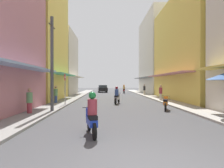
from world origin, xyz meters
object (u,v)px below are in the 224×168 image
at_px(motorbike_blue, 92,116).
at_px(motorbike_orange, 166,103).
at_px(parked_car, 103,89).
at_px(motorbike_silver, 117,96).
at_px(utility_pole, 52,63).
at_px(pedestrian_foreground, 56,93).
at_px(pedestrian_midway, 161,93).
at_px(pedestrian_far, 29,102).
at_px(pedestrian_crossing, 144,90).
at_px(motorbike_red, 124,89).
at_px(street_sign_no_entry, 65,85).

bearing_deg(motorbike_blue, motorbike_orange, 53.77).
height_order(motorbike_blue, parked_car, motorbike_blue).
height_order(motorbike_silver, utility_pole, utility_pole).
height_order(motorbike_silver, parked_car, motorbike_silver).
xyz_separation_m(motorbike_blue, pedestrian_foreground, (-4.03, 10.56, 0.24)).
relative_size(pedestrian_midway, pedestrian_far, 1.05).
distance_m(motorbike_silver, pedestrian_far, 8.10).
distance_m(motorbike_orange, motorbike_silver, 5.16).
xyz_separation_m(pedestrian_crossing, utility_pole, (-9.26, -16.95, 2.30)).
xyz_separation_m(pedestrian_crossing, pedestrian_far, (-10.31, -17.90, -0.04)).
bearing_deg(utility_pole, pedestrian_midway, 39.96).
distance_m(motorbike_red, pedestrian_crossing, 6.52).
height_order(motorbike_blue, utility_pole, utility_pole).
bearing_deg(pedestrian_far, motorbike_blue, -48.39).
height_order(motorbike_orange, motorbike_silver, motorbike_silver).
bearing_deg(pedestrian_crossing, street_sign_no_entry, -124.10).
distance_m(motorbike_red, motorbike_blue, 28.64).
bearing_deg(pedestrian_crossing, pedestrian_far, -119.94).
relative_size(motorbike_blue, pedestrian_foreground, 1.06).
bearing_deg(pedestrian_far, motorbike_red, 72.04).
distance_m(pedestrian_midway, utility_pole, 12.15).
distance_m(motorbike_orange, pedestrian_far, 8.86).
relative_size(motorbike_silver, parked_car, 0.42).
bearing_deg(pedestrian_far, pedestrian_foreground, 90.45).
distance_m(motorbike_silver, pedestrian_crossing, 12.89).
distance_m(motorbike_orange, pedestrian_crossing, 16.11).
bearing_deg(motorbike_silver, utility_pole, -131.53).
height_order(motorbike_red, motorbike_orange, motorbike_red).
height_order(motorbike_orange, utility_pole, utility_pole).
relative_size(utility_pole, street_sign_no_entry, 2.31).
distance_m(motorbike_blue, pedestrian_far, 6.00).
distance_m(pedestrian_far, street_sign_no_entry, 4.62).
height_order(pedestrian_foreground, pedestrian_midway, pedestrian_foreground).
bearing_deg(pedestrian_far, motorbike_silver, 47.38).
xyz_separation_m(pedestrian_midway, street_sign_no_entry, (-9.05, -4.25, 0.88)).
bearing_deg(street_sign_no_entry, pedestrian_foreground, 125.12).
distance_m(pedestrian_far, utility_pole, 2.74).
relative_size(motorbike_blue, pedestrian_crossing, 1.07).
bearing_deg(pedestrian_crossing, pedestrian_foreground, -131.22).
bearing_deg(pedestrian_far, utility_pole, 42.23).
relative_size(pedestrian_crossing, pedestrian_far, 1.05).
xyz_separation_m(parked_car, street_sign_no_entry, (-2.60, -23.09, 0.98)).
bearing_deg(pedestrian_midway, pedestrian_crossing, 89.28).
xyz_separation_m(motorbike_blue, pedestrian_midway, (6.21, 13.10, 0.13)).
distance_m(pedestrian_crossing, utility_pole, 19.45).
distance_m(motorbike_orange, utility_pole, 8.10).
bearing_deg(pedestrian_crossing, motorbike_red, 113.14).
bearing_deg(motorbike_red, street_sign_no_entry, -108.67).
height_order(utility_pole, street_sign_no_entry, utility_pole).
bearing_deg(parked_car, pedestrian_foreground, -100.08).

